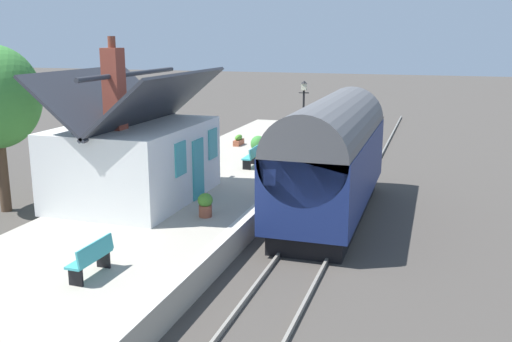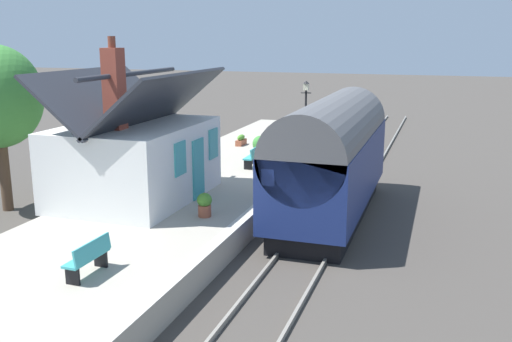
{
  "view_description": "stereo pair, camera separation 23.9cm",
  "coord_description": "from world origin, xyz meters",
  "px_view_note": "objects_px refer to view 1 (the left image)",
  "views": [
    {
      "loc": [
        -21.28,
        -4.37,
        6.38
      ],
      "look_at": [
        -2.79,
        1.5,
        1.82
      ],
      "focal_mm": 40.3,
      "sensor_mm": 36.0,
      "label": 1
    },
    {
      "loc": [
        -21.21,
        -4.6,
        6.38
      ],
      "look_at": [
        -2.79,
        1.5,
        1.82
      ],
      "focal_mm": 40.3,
      "sensor_mm": 36.0,
      "label": 2
    }
  ],
  "objects_px": {
    "planter_by_door": "(205,204)",
    "planter_bench_left": "(239,140)",
    "train": "(331,157)",
    "station_building": "(135,158)",
    "bench_mid_platform": "(290,131)",
    "lamp_post_platform": "(304,102)",
    "planter_bench_right": "(207,152)",
    "planter_edge_near": "(261,161)",
    "planter_corner_building": "(275,147)",
    "bench_platform_end": "(252,156)",
    "planter_under_sign": "(258,145)",
    "bench_near_building": "(92,258)"
  },
  "relations": [
    {
      "from": "planter_corner_building",
      "to": "lamp_post_platform",
      "type": "xyz_separation_m",
      "value": [
        1.42,
        -1.03,
        1.99
      ]
    },
    {
      "from": "lamp_post_platform",
      "to": "planter_corner_building",
      "type": "bearing_deg",
      "value": 144.15
    },
    {
      "from": "planter_under_sign",
      "to": "lamp_post_platform",
      "type": "xyz_separation_m",
      "value": [
        1.63,
        -1.8,
        1.93
      ]
    },
    {
      "from": "train",
      "to": "planter_by_door",
      "type": "xyz_separation_m",
      "value": [
        -3.66,
        3.3,
        -0.99
      ]
    },
    {
      "from": "bench_mid_platform",
      "to": "planter_by_door",
      "type": "bearing_deg",
      "value": -176.39
    },
    {
      "from": "planter_corner_building",
      "to": "planter_bench_left",
      "type": "height_order",
      "value": "planter_corner_building"
    },
    {
      "from": "train",
      "to": "station_building",
      "type": "xyz_separation_m",
      "value": [
        -2.45,
        6.4,
        0.07
      ]
    },
    {
      "from": "planter_by_door",
      "to": "planter_bench_left",
      "type": "xyz_separation_m",
      "value": [
        11.86,
        3.04,
        -0.15
      ]
    },
    {
      "from": "planter_under_sign",
      "to": "lamp_post_platform",
      "type": "bearing_deg",
      "value": -47.85
    },
    {
      "from": "station_building",
      "to": "bench_near_building",
      "type": "bearing_deg",
      "value": -159.73
    },
    {
      "from": "planter_corner_building",
      "to": "planter_bench_left",
      "type": "bearing_deg",
      "value": 50.66
    },
    {
      "from": "bench_mid_platform",
      "to": "bench_platform_end",
      "type": "height_order",
      "value": "same"
    },
    {
      "from": "train",
      "to": "planter_bench_left",
      "type": "bearing_deg",
      "value": 37.71
    },
    {
      "from": "planter_corner_building",
      "to": "lamp_post_platform",
      "type": "bearing_deg",
      "value": -35.85
    },
    {
      "from": "train",
      "to": "bench_mid_platform",
      "type": "relative_size",
      "value": 6.73
    },
    {
      "from": "planter_edge_near",
      "to": "planter_under_sign",
      "type": "relative_size",
      "value": 0.74
    },
    {
      "from": "bench_mid_platform",
      "to": "planter_corner_building",
      "type": "height_order",
      "value": "bench_mid_platform"
    },
    {
      "from": "train",
      "to": "planter_under_sign",
      "type": "bearing_deg",
      "value": 37.66
    },
    {
      "from": "planter_bench_left",
      "to": "planter_corner_building",
      "type": "bearing_deg",
      "value": -129.34
    },
    {
      "from": "bench_platform_end",
      "to": "planter_under_sign",
      "type": "relative_size",
      "value": 1.46
    },
    {
      "from": "planter_bench_right",
      "to": "planter_under_sign",
      "type": "distance_m",
      "value": 2.46
    },
    {
      "from": "planter_corner_building",
      "to": "planter_under_sign",
      "type": "relative_size",
      "value": 0.83
    },
    {
      "from": "train",
      "to": "bench_platform_end",
      "type": "bearing_deg",
      "value": 49.26
    },
    {
      "from": "lamp_post_platform",
      "to": "planter_by_door",
      "type": "bearing_deg",
      "value": 177.16
    },
    {
      "from": "planter_edge_near",
      "to": "lamp_post_platform",
      "type": "bearing_deg",
      "value": -10.47
    },
    {
      "from": "bench_near_building",
      "to": "bench_platform_end",
      "type": "relative_size",
      "value": 1.0
    },
    {
      "from": "bench_near_building",
      "to": "planter_under_sign",
      "type": "bearing_deg",
      "value": 1.89
    },
    {
      "from": "bench_near_building",
      "to": "planter_edge_near",
      "type": "relative_size",
      "value": 1.98
    },
    {
      "from": "bench_platform_end",
      "to": "planter_under_sign",
      "type": "distance_m",
      "value": 2.41
    },
    {
      "from": "train",
      "to": "planter_edge_near",
      "type": "height_order",
      "value": "train"
    },
    {
      "from": "planter_by_door",
      "to": "planter_bench_right",
      "type": "bearing_deg",
      "value": 22.02
    },
    {
      "from": "station_building",
      "to": "planter_corner_building",
      "type": "bearing_deg",
      "value": -17.09
    },
    {
      "from": "station_building",
      "to": "planter_edge_near",
      "type": "height_order",
      "value": "station_building"
    },
    {
      "from": "planter_bench_left",
      "to": "bench_platform_end",
      "type": "bearing_deg",
      "value": -154.29
    },
    {
      "from": "planter_bench_right",
      "to": "planter_under_sign",
      "type": "bearing_deg",
      "value": -61.07
    },
    {
      "from": "bench_near_building",
      "to": "planter_under_sign",
      "type": "height_order",
      "value": "planter_under_sign"
    },
    {
      "from": "station_building",
      "to": "bench_platform_end",
      "type": "height_order",
      "value": "station_building"
    },
    {
      "from": "planter_bench_right",
      "to": "planter_bench_left",
      "type": "distance_m",
      "value": 3.51
    },
    {
      "from": "bench_near_building",
      "to": "planter_bench_left",
      "type": "relative_size",
      "value": 1.53
    },
    {
      "from": "planter_under_sign",
      "to": "station_building",
      "type": "bearing_deg",
      "value": 167.45
    },
    {
      "from": "planter_corner_building",
      "to": "planter_by_door",
      "type": "xyz_separation_m",
      "value": [
        -9.76,
        -0.47,
        -0.05
      ]
    },
    {
      "from": "station_building",
      "to": "planter_bench_right",
      "type": "xyz_separation_m",
      "value": [
        7.16,
        0.28,
        -1.18
      ]
    },
    {
      "from": "station_building",
      "to": "planter_bench_left",
      "type": "distance_m",
      "value": 10.72
    },
    {
      "from": "planter_corner_building",
      "to": "planter_edge_near",
      "type": "distance_m",
      "value": 2.94
    },
    {
      "from": "planter_bench_left",
      "to": "lamp_post_platform",
      "type": "relative_size",
      "value": 0.26
    },
    {
      "from": "planter_edge_near",
      "to": "lamp_post_platform",
      "type": "distance_m",
      "value": 4.88
    },
    {
      "from": "planter_bench_left",
      "to": "lamp_post_platform",
      "type": "distance_m",
      "value": 4.26
    },
    {
      "from": "planter_bench_left",
      "to": "lamp_post_platform",
      "type": "bearing_deg",
      "value": -100.8
    },
    {
      "from": "planter_edge_near",
      "to": "bench_near_building",
      "type": "bearing_deg",
      "value": 177.55
    },
    {
      "from": "station_building",
      "to": "bench_mid_platform",
      "type": "xyz_separation_m",
      "value": [
        13.03,
        -2.2,
        -0.99
      ]
    }
  ]
}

